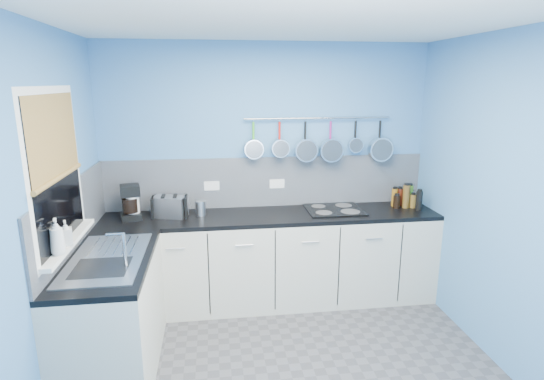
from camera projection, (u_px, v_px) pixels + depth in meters
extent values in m
cube|color=#47474C|center=(292.00, 379.00, 3.21)|extent=(3.20, 3.00, 0.02)
cube|color=white|center=(297.00, 16.00, 2.60)|extent=(3.20, 3.00, 0.02)
cube|color=#457EB8|center=(267.00, 172.00, 4.36)|extent=(3.20, 0.02, 2.50)
cube|color=#457EB8|center=(378.00, 351.00, 1.46)|extent=(3.20, 0.02, 2.50)
cube|color=#457EB8|center=(39.00, 227.00, 2.69)|extent=(0.02, 3.00, 2.50)
cube|color=#457EB8|center=(515.00, 207.00, 3.12)|extent=(0.02, 3.00, 2.50)
cube|color=gray|center=(267.00, 182.00, 4.36)|extent=(3.20, 0.02, 0.50)
cube|color=gray|center=(74.00, 214.00, 3.30)|extent=(0.02, 1.80, 0.50)
cube|color=beige|center=(271.00, 260.00, 4.26)|extent=(3.20, 0.60, 0.86)
cube|color=black|center=(271.00, 216.00, 4.15)|extent=(3.20, 0.60, 0.04)
cube|color=beige|center=(113.00, 317.00, 3.22)|extent=(0.60, 1.20, 0.86)
cube|color=black|center=(108.00, 261.00, 3.11)|extent=(0.60, 1.20, 0.04)
cube|color=white|center=(56.00, 170.00, 2.91)|extent=(0.01, 1.00, 1.10)
cube|color=black|center=(57.00, 170.00, 2.92)|extent=(0.01, 0.90, 1.00)
cube|color=olive|center=(54.00, 137.00, 2.86)|extent=(0.01, 0.90, 0.55)
cube|color=white|center=(69.00, 242.00, 3.04)|extent=(0.10, 0.98, 0.03)
cube|color=silver|center=(107.00, 258.00, 3.11)|extent=(0.50, 0.95, 0.01)
cube|color=white|center=(212.00, 186.00, 4.28)|extent=(0.15, 0.01, 0.09)
cube|color=white|center=(277.00, 184.00, 4.37)|extent=(0.15, 0.01, 0.09)
cylinder|color=silver|center=(318.00, 118.00, 4.24)|extent=(1.45, 0.02, 0.02)
imported|color=white|center=(57.00, 237.00, 2.76)|extent=(0.11, 0.11, 0.24)
imported|color=white|center=(66.00, 233.00, 2.93)|extent=(0.10, 0.10, 0.17)
cylinder|color=white|center=(133.00, 205.00, 3.97)|extent=(0.15, 0.15, 0.27)
cube|color=silver|center=(170.00, 207.00, 4.05)|extent=(0.34, 0.26, 0.19)
cylinder|color=silver|center=(201.00, 208.00, 4.10)|extent=(0.11, 0.11, 0.14)
cube|color=black|center=(334.00, 210.00, 4.27)|extent=(0.54, 0.48, 0.01)
cylinder|color=#3F721E|center=(409.00, 195.00, 4.42)|extent=(0.07, 0.07, 0.21)
cylinder|color=#4C190C|center=(399.00, 197.00, 4.43)|extent=(0.07, 0.07, 0.17)
cylinder|color=#8C5914|center=(394.00, 197.00, 4.40)|extent=(0.06, 0.06, 0.18)
cylinder|color=brown|center=(413.00, 201.00, 4.35)|extent=(0.06, 0.06, 0.13)
cylinder|color=brown|center=(406.00, 196.00, 4.33)|extent=(0.07, 0.07, 0.23)
cylinder|color=black|center=(397.00, 202.00, 4.33)|extent=(0.07, 0.07, 0.13)
cylinder|color=black|center=(419.00, 201.00, 4.24)|extent=(0.06, 0.06, 0.19)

